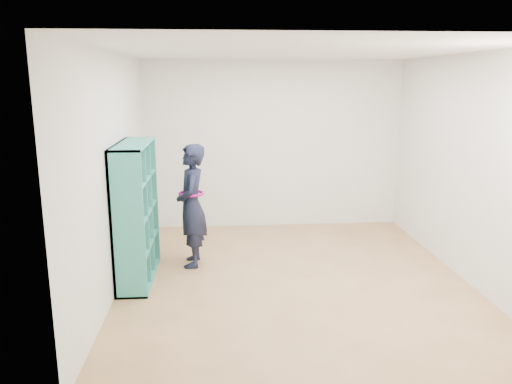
{
  "coord_description": "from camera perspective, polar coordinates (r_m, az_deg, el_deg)",
  "views": [
    {
      "loc": [
        -0.85,
        -5.47,
        2.3
      ],
      "look_at": [
        -0.42,
        0.3,
        0.99
      ],
      "focal_mm": 35.0,
      "sensor_mm": 36.0,
      "label": 1
    }
  ],
  "objects": [
    {
      "name": "floor",
      "position": [
        6.0,
        4.27,
        -9.85
      ],
      "size": [
        4.5,
        4.5,
        0.0
      ],
      "primitive_type": "plane",
      "color": "olive",
      "rests_on": "ground"
    },
    {
      "name": "ceiling",
      "position": [
        5.54,
        4.73,
        15.8
      ],
      "size": [
        4.5,
        4.5,
        0.0
      ],
      "primitive_type": "plane",
      "color": "white",
      "rests_on": "wall_back"
    },
    {
      "name": "wall_left",
      "position": [
        5.68,
        -15.9,
        2.1
      ],
      "size": [
        0.02,
        4.5,
        2.6
      ],
      "primitive_type": "cube",
      "color": "silver",
      "rests_on": "floor"
    },
    {
      "name": "wall_right",
      "position": [
        6.25,
        22.94,
        2.52
      ],
      "size": [
        0.02,
        4.5,
        2.6
      ],
      "primitive_type": "cube",
      "color": "silver",
      "rests_on": "floor"
    },
    {
      "name": "wall_back",
      "position": [
        7.83,
        1.99,
        5.41
      ],
      "size": [
        4.0,
        0.02,
        2.6
      ],
      "primitive_type": "cube",
      "color": "silver",
      "rests_on": "floor"
    },
    {
      "name": "wall_front",
      "position": [
        3.48,
        10.11,
        -4.2
      ],
      "size": [
        4.0,
        0.02,
        2.6
      ],
      "primitive_type": "cube",
      "color": "silver",
      "rests_on": "floor"
    },
    {
      "name": "bookshelf",
      "position": [
        5.92,
        -13.77,
        -2.48
      ],
      "size": [
        0.35,
        1.21,
        1.61
      ],
      "color": "teal",
      "rests_on": "floor"
    },
    {
      "name": "person",
      "position": [
        6.24,
        -7.37,
        -1.56
      ],
      "size": [
        0.38,
        0.57,
        1.54
      ],
      "rotation": [
        0.0,
        0.0,
        -1.55
      ],
      "color": "black",
      "rests_on": "floor"
    },
    {
      "name": "smartphone",
      "position": [
        6.31,
        -8.75,
        -0.5
      ],
      "size": [
        0.01,
        0.12,
        0.15
      ],
      "rotation": [
        0.43,
        0.0,
        0.02
      ],
      "color": "silver",
      "rests_on": "person"
    }
  ]
}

